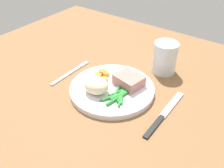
# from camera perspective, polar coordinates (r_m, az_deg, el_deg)

# --- Properties ---
(dining_table) EXTENTS (1.20, 0.90, 0.02)m
(dining_table) POSITION_cam_1_polar(r_m,az_deg,el_deg) (0.74, 2.36, -1.15)
(dining_table) COLOR brown
(dining_table) RESTS_ON ground
(dinner_plate) EXTENTS (0.24, 0.24, 0.02)m
(dinner_plate) POSITION_cam_1_polar(r_m,az_deg,el_deg) (0.71, 0.00, -1.17)
(dinner_plate) COLOR white
(dinner_plate) RESTS_ON dining_table
(meat_portion) EXTENTS (0.09, 0.08, 0.03)m
(meat_portion) POSITION_cam_1_polar(r_m,az_deg,el_deg) (0.71, 3.96, 0.90)
(meat_portion) COLOR #B2756B
(meat_portion) RESTS_ON dinner_plate
(mashed_potatoes) EXTENTS (0.07, 0.06, 0.04)m
(mashed_potatoes) POSITION_cam_1_polar(r_m,az_deg,el_deg) (0.67, -3.67, -0.29)
(mashed_potatoes) COLOR beige
(mashed_potatoes) RESTS_ON dinner_plate
(carrot_slices) EXTENTS (0.05, 0.05, 0.01)m
(carrot_slices) POSITION_cam_1_polar(r_m,az_deg,el_deg) (0.74, -2.24, 2.01)
(carrot_slices) COLOR orange
(carrot_slices) RESTS_ON dinner_plate
(green_beans) EXTENTS (0.06, 0.10, 0.01)m
(green_beans) POSITION_cam_1_polar(r_m,az_deg,el_deg) (0.67, 1.42, -2.63)
(green_beans) COLOR #2D8C38
(green_beans) RESTS_ON dinner_plate
(fork) EXTENTS (0.01, 0.17, 0.00)m
(fork) POSITION_cam_1_polar(r_m,az_deg,el_deg) (0.80, -9.59, 2.57)
(fork) COLOR silver
(fork) RESTS_ON dining_table
(knife) EXTENTS (0.02, 0.21, 0.01)m
(knife) POSITION_cam_1_polar(r_m,az_deg,el_deg) (0.65, 11.85, -6.92)
(knife) COLOR black
(knife) RESTS_ON dining_table
(water_glass) EXTENTS (0.07, 0.07, 0.10)m
(water_glass) POSITION_cam_1_polar(r_m,az_deg,el_deg) (0.79, 12.00, 5.48)
(water_glass) COLOR silver
(water_glass) RESTS_ON dining_table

